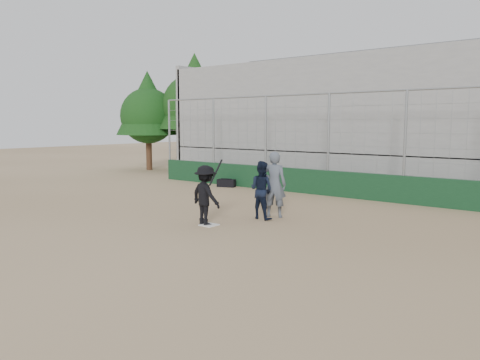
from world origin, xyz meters
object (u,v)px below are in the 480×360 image
Objects in this scene: umpire at (274,188)px; equipment_bag at (226,183)px; catcher_crouched at (261,200)px; batter_at_plate at (206,195)px.

equipment_bag is (-5.53, 4.34, -0.73)m from umpire.
batter_at_plate is at bearing -115.01° from catcher_crouched.
umpire is at bearing -38.15° from equipment_bag.
umpire is (0.90, 2.09, 0.06)m from batter_at_plate.
catcher_crouched is at bearing 64.99° from batter_at_plate.
batter_at_plate is 2.10× the size of equipment_bag.
catcher_crouched is (0.75, 1.62, -0.26)m from batter_at_plate.
batter_at_plate is 1.57× the size of catcher_crouched.
batter_at_plate is 7.95m from equipment_bag.
batter_at_plate is 1.02× the size of umpire.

